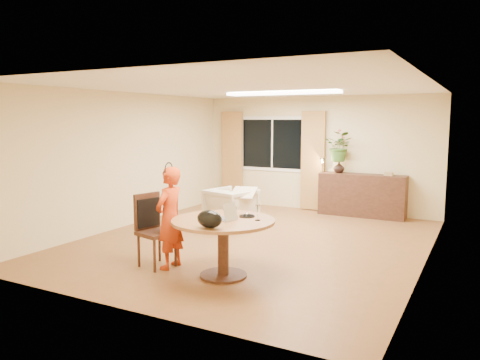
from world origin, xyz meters
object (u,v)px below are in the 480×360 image
Objects in this scene: sideboard at (362,195)px; child at (170,218)px; armchair at (231,208)px; dining_chair at (157,231)px; dining_table at (223,232)px.

child is at bearing -107.59° from sideboard.
armchair is (-0.46, 2.61, -0.34)m from child.
sideboard is at bearing 85.41° from dining_chair.
dining_chair is 0.72× the size of child.
dining_table is 0.85m from child.
dining_table is at bearing 90.28° from child.
armchair is (-0.27, 2.66, -0.14)m from dining_chair.
child is (0.19, 0.05, 0.20)m from dining_chair.
dining_chair is 0.57× the size of sideboard.
dining_chair is at bearing -76.71° from child.
dining_table is at bearing -98.07° from sideboard.
dining_chair reaches higher than sideboard.
dining_table is 2.91m from armchair.
armchair is 2.98m from sideboard.
armchair is 0.46× the size of sideboard.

